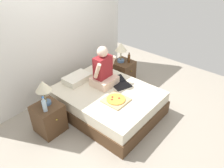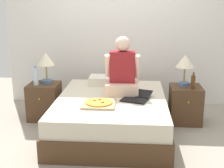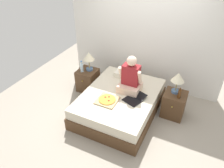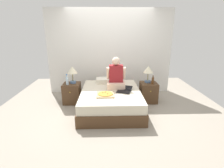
# 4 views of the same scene
# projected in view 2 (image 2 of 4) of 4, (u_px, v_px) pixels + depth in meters

# --- Properties ---
(ground_plane) EXTENTS (5.71, 5.71, 0.00)m
(ground_plane) POSITION_uv_depth(u_px,v_px,m) (112.00, 131.00, 4.23)
(ground_plane) COLOR #9E9384
(wall_back) EXTENTS (3.71, 0.12, 2.50)m
(wall_back) POSITION_uv_depth(u_px,v_px,m) (118.00, 30.00, 5.17)
(wall_back) COLOR silver
(wall_back) RESTS_ON ground
(bed) EXTENTS (1.46, 1.90, 0.48)m
(bed) POSITION_uv_depth(u_px,v_px,m) (112.00, 115.00, 4.17)
(bed) COLOR #4C331E
(bed) RESTS_ON ground
(nightstand_left) EXTENTS (0.44, 0.47, 0.53)m
(nightstand_left) POSITION_uv_depth(u_px,v_px,m) (44.00, 101.00, 4.64)
(nightstand_left) COLOR #4C331E
(nightstand_left) RESTS_ON ground
(lamp_on_left_nightstand) EXTENTS (0.26, 0.26, 0.45)m
(lamp_on_left_nightstand) POSITION_uv_depth(u_px,v_px,m) (46.00, 61.00, 4.53)
(lamp_on_left_nightstand) COLOR #4C6B93
(lamp_on_left_nightstand) RESTS_ON nightstand_left
(water_bottle) EXTENTS (0.07, 0.07, 0.28)m
(water_bottle) POSITION_uv_depth(u_px,v_px,m) (36.00, 78.00, 4.46)
(water_bottle) COLOR silver
(water_bottle) RESTS_ON nightstand_left
(nightstand_right) EXTENTS (0.44, 0.47, 0.53)m
(nightstand_right) POSITION_uv_depth(u_px,v_px,m) (185.00, 104.00, 4.49)
(nightstand_right) COLOR #4C331E
(nightstand_right) RESTS_ON ground
(lamp_on_right_nightstand) EXTENTS (0.26, 0.26, 0.45)m
(lamp_on_right_nightstand) POSITION_uv_depth(u_px,v_px,m) (185.00, 63.00, 4.39)
(lamp_on_right_nightstand) COLOR #4C6B93
(lamp_on_right_nightstand) RESTS_ON nightstand_right
(beer_bottle) EXTENTS (0.06, 0.06, 0.23)m
(beer_bottle) POSITION_uv_depth(u_px,v_px,m) (193.00, 82.00, 4.30)
(beer_bottle) COLOR #512D14
(beer_bottle) RESTS_ON nightstand_right
(pillow) EXTENTS (0.52, 0.34, 0.12)m
(pillow) POSITION_uv_depth(u_px,v_px,m) (107.00, 80.00, 4.75)
(pillow) COLOR silver
(pillow) RESTS_ON bed
(person_seated) EXTENTS (0.47, 0.40, 0.78)m
(person_seated) POSITION_uv_depth(u_px,v_px,m) (123.00, 73.00, 4.22)
(person_seated) COLOR beige
(person_seated) RESTS_ON bed
(laptop) EXTENTS (0.44, 0.50, 0.07)m
(laptop) POSITION_uv_depth(u_px,v_px,m) (136.00, 98.00, 4.02)
(laptop) COLOR black
(laptop) RESTS_ON bed
(pizza_box) EXTENTS (0.40, 0.40, 0.05)m
(pizza_box) POSITION_uv_depth(u_px,v_px,m) (99.00, 103.00, 3.80)
(pizza_box) COLOR tan
(pizza_box) RESTS_ON bed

